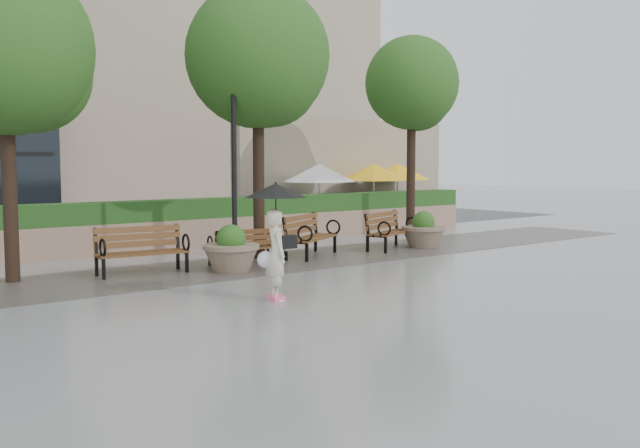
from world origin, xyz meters
TOP-DOWN VIEW (x-y plane):
  - ground at (0.00, 0.00)m, footprint 100.00×100.00m
  - cobble_strip at (0.00, 3.00)m, footprint 28.00×3.20m
  - hedge_wall at (0.00, 7.00)m, footprint 24.00×0.80m
  - cafe_wall at (9.50, 10.00)m, footprint 10.00×0.60m
  - cafe_hedge at (9.00, 7.80)m, footprint 8.00×0.50m
  - asphalt_street at (0.00, 11.00)m, footprint 40.00×7.00m
  - bldg_stone at (10.00, 23.00)m, footprint 18.00×10.00m
  - bench_1 at (-2.09, 3.28)m, footprint 1.95×0.96m
  - bench_2 at (0.36, 3.14)m, footprint 1.64×0.86m
  - bench_3 at (2.45, 3.25)m, footprint 2.08×1.62m
  - bench_4 at (5.09, 3.07)m, footprint 2.01×1.35m
  - planter_left at (-0.41, 2.44)m, footprint 1.23×1.23m
  - planter_right at (6.10, 2.81)m, footprint 1.21×1.21m
  - lamppost at (0.12, 3.12)m, footprint 0.28×0.28m
  - tree_0 at (-4.36, 4.08)m, footprint 3.50×3.41m
  - tree_1 at (1.42, 3.90)m, footprint 3.57×3.50m
  - tree_2 at (8.25, 5.29)m, footprint 3.13×2.97m
  - patio_umb_white at (6.82, 8.31)m, footprint 2.50×2.50m
  - patio_umb_yellow_a at (9.53, 8.46)m, footprint 2.50×2.50m
  - patio_umb_yellow_b at (11.06, 8.73)m, footprint 2.50×2.50m
  - pedestrian at (-1.50, -0.77)m, footprint 1.09×1.09m

SIDE VIEW (x-z plane):
  - ground at x=0.00m, z-range 0.00..0.00m
  - asphalt_street at x=0.00m, z-range 0.00..0.00m
  - cobble_strip at x=0.00m, z-range 0.00..0.01m
  - bench_2 at x=0.36m, z-range -0.17..0.67m
  - bench_1 at x=-2.09m, z-range -0.20..0.80m
  - bench_4 at x=5.09m, z-range -0.21..0.81m
  - bench_3 at x=2.45m, z-range -0.21..0.84m
  - planter_right at x=6.10m, z-range -0.11..0.91m
  - planter_left at x=-0.41m, z-range -0.11..0.92m
  - cafe_hedge at x=9.00m, z-range 0.00..0.90m
  - hedge_wall at x=0.00m, z-range -0.01..1.34m
  - pedestrian at x=-1.50m, z-range 0.22..2.23m
  - lamppost at x=0.12m, z-range -0.25..4.19m
  - patio_umb_white at x=6.82m, z-range 0.84..3.14m
  - patio_umb_yellow_a at x=9.53m, z-range 0.84..3.14m
  - patio_umb_yellow_b at x=11.06m, z-range 0.84..3.14m
  - cafe_wall at x=9.50m, z-range 0.00..4.00m
  - tree_0 at x=-4.36m, z-range 1.32..7.61m
  - tree_2 at x=8.25m, z-range 1.56..7.92m
  - tree_1 at x=1.42m, z-range 1.46..8.15m
  - bldg_stone at x=10.00m, z-range 0.00..20.00m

